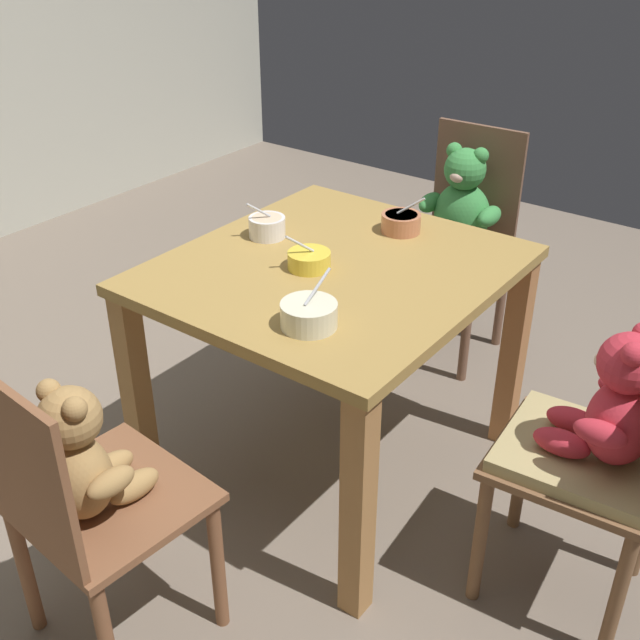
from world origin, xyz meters
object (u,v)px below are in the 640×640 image
Objects in this scene: porridge_bowl_white_far_center at (267,226)px; porridge_bowl_terracotta_near_right at (401,222)px; dining_table at (333,301)px; teddy_chair_near_left at (83,480)px; teddy_chair_near_front at (605,435)px; teddy_chair_near_right at (460,218)px; porridge_bowl_yellow_center at (309,260)px; porridge_bowl_cream_near_left at (309,314)px.

porridge_bowl_terracotta_near_right is (0.28, -0.31, -0.00)m from porridge_bowl_white_far_center.
teddy_chair_near_left reaches higher than dining_table.
porridge_bowl_terracotta_near_right is (0.37, 0.82, 0.22)m from teddy_chair_near_front.
teddy_chair_near_right is 0.98m from porridge_bowl_yellow_center.
teddy_chair_near_left is 7.02× the size of porridge_bowl_white_far_center.
porridge_bowl_cream_near_left reaches higher than porridge_bowl_white_far_center.
teddy_chair_near_right is at bearing 5.29° from teddy_chair_near_left.
teddy_chair_near_right is 0.62m from porridge_bowl_terracotta_near_right.
teddy_chair_near_front is (-0.05, -0.85, -0.07)m from dining_table.
porridge_bowl_white_far_center is at bearing 50.63° from porridge_bowl_cream_near_left.
porridge_bowl_white_far_center is (0.94, 0.24, 0.23)m from teddy_chair_near_left.
dining_table is 8.19× the size of porridge_bowl_white_far_center.
teddy_chair_near_right reaches higher than teddy_chair_near_front.
teddy_chair_near_front is 0.98× the size of teddy_chair_near_left.
porridge_bowl_cream_near_left is 0.33m from porridge_bowl_yellow_center.
teddy_chair_near_front is at bearing -94.62° from porridge_bowl_white_far_center.
porridge_bowl_white_far_center is (0.04, 0.28, 0.16)m from dining_table.
porridge_bowl_cream_near_left is 1.18× the size of porridge_bowl_terracotta_near_right.
porridge_bowl_yellow_center is at bearing 145.29° from dining_table.
porridge_bowl_yellow_center is (-0.06, 0.04, 0.15)m from dining_table.
teddy_chair_near_front is 0.77m from porridge_bowl_cream_near_left.
porridge_bowl_cream_near_left reaches higher than porridge_bowl_yellow_center.
dining_table is 0.85m from teddy_chair_near_front.
teddy_chair_near_right is (0.90, 0.05, -0.04)m from dining_table.
porridge_bowl_white_far_center is at bearing 19.41° from teddy_chair_near_left.
porridge_bowl_cream_near_left is (-0.27, 0.69, 0.22)m from teddy_chair_near_front.
teddy_chair_near_right reaches higher than dining_table.
dining_table is 7.65× the size of porridge_bowl_terracotta_near_right.
porridge_bowl_cream_near_left is at bearing -154.01° from dining_table.
porridge_bowl_yellow_center is at bearing 169.36° from porridge_bowl_terracotta_near_right.
porridge_bowl_terracotta_near_right is (1.22, -0.07, 0.23)m from teddy_chair_near_left.
dining_table is 0.33m from porridge_bowl_white_far_center.
porridge_bowl_cream_near_left is at bearing 8.11° from teddy_chair_near_right.
teddy_chair_near_front is 1.31m from teddy_chair_near_right.
porridge_bowl_white_far_center is at bearing -16.59° from teddy_chair_near_right.
porridge_bowl_yellow_center is 0.95× the size of porridge_bowl_terracotta_near_right.
porridge_bowl_cream_near_left is at bearing -142.60° from porridge_bowl_yellow_center.
teddy_chair_near_front is at bearing -93.68° from dining_table.
teddy_chair_near_front is at bearing -114.58° from porridge_bowl_terracotta_near_right.
teddy_chair_near_front is 1.16m from porridge_bowl_white_far_center.
teddy_chair_near_left is at bearing 161.18° from porridge_bowl_cream_near_left.
porridge_bowl_white_far_center is at bearing 67.65° from porridge_bowl_yellow_center.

